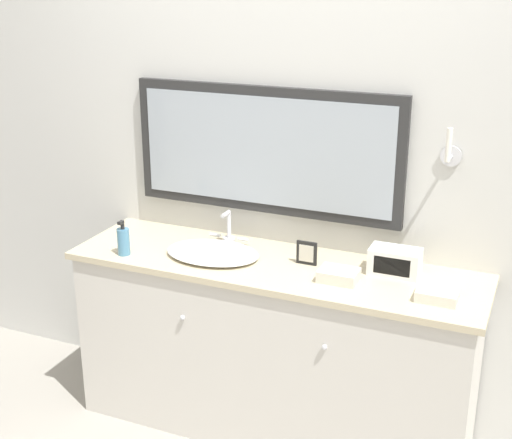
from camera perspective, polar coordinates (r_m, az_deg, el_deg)
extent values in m
cube|color=silver|center=(3.36, 3.42, 4.73)|extent=(8.00, 0.06, 2.55)
cube|color=#282828|center=(3.36, 0.77, 5.53)|extent=(1.33, 0.04, 0.60)
cube|color=#9EA8B2|center=(3.34, 0.64, 5.45)|extent=(1.24, 0.01, 0.51)
cylinder|color=silver|center=(3.14, 15.33, 4.92)|extent=(0.09, 0.01, 0.09)
cylinder|color=silver|center=(3.09, 15.19, 4.71)|extent=(0.02, 0.10, 0.02)
cylinder|color=white|center=(3.03, 15.16, 5.78)|extent=(0.02, 0.02, 0.14)
cube|color=beige|center=(3.43, 1.38, -10.45)|extent=(1.85, 0.51, 0.84)
cube|color=#C6B793|center=(3.24, 1.45, -3.80)|extent=(1.90, 0.54, 0.03)
sphere|color=silver|center=(3.23, -5.90, -7.81)|extent=(0.02, 0.02, 0.02)
sphere|color=silver|center=(3.00, 5.50, -10.13)|extent=(0.02, 0.02, 0.02)
ellipsoid|color=white|center=(3.31, -3.48, -2.65)|extent=(0.45, 0.32, 0.03)
cylinder|color=silver|center=(3.46, -2.16, -1.66)|extent=(0.06, 0.06, 0.03)
cylinder|color=silver|center=(3.43, -2.17, -0.41)|extent=(0.02, 0.02, 0.13)
cylinder|color=silver|center=(3.38, -2.44, 0.44)|extent=(0.02, 0.07, 0.02)
cylinder|color=white|center=(3.49, -3.27, -1.25)|extent=(0.06, 0.02, 0.02)
cylinder|color=white|center=(3.43, -1.02, -1.60)|extent=(0.05, 0.02, 0.02)
cylinder|color=teal|center=(3.36, -10.55, -1.76)|extent=(0.06, 0.06, 0.13)
cylinder|color=black|center=(3.34, -10.64, -0.46)|extent=(0.02, 0.02, 0.04)
cube|color=black|center=(3.32, -10.77, -0.24)|extent=(0.02, 0.03, 0.01)
cube|color=white|center=(3.16, 11.05, -3.30)|extent=(0.22, 0.13, 0.12)
cube|color=black|center=(3.11, 10.81, -3.70)|extent=(0.16, 0.01, 0.08)
cube|color=black|center=(3.21, 4.08, -2.69)|extent=(0.09, 0.01, 0.11)
cube|color=beige|center=(3.20, 4.04, -2.73)|extent=(0.07, 0.00, 0.08)
cube|color=silver|center=(2.97, 14.30, -5.88)|extent=(0.16, 0.12, 0.05)
cube|color=silver|center=(3.07, 6.63, -4.45)|extent=(0.17, 0.12, 0.05)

